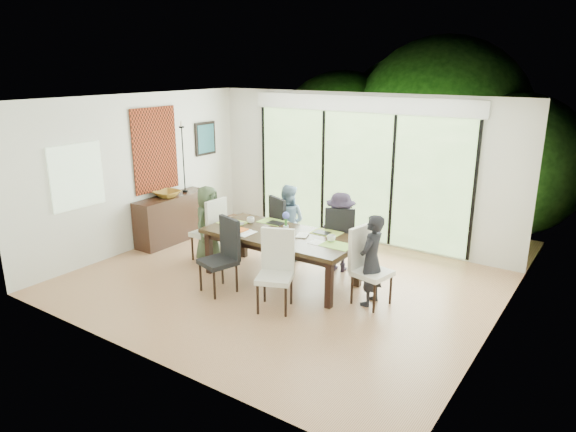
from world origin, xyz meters
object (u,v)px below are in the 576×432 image
Objects in this scene: chair_near_left at (218,256)px; chair_right_end at (372,267)px; laptop at (233,225)px; cup_c at (331,238)px; chair_near_right at (275,272)px; bowl at (167,194)px; vase at (286,229)px; person_far_left at (288,221)px; cup_b at (286,234)px; table_top at (281,235)px; person_far_right at (340,232)px; chair_left_end at (208,229)px; cup_a at (251,220)px; person_left_end at (208,223)px; sideboard at (173,218)px; chair_far_right at (341,237)px; chair_far_left at (288,226)px; person_right_end at (371,260)px.

chair_right_end is at bearing 39.40° from chair_near_left.
cup_c is (1.65, 0.20, 0.03)m from laptop.
bowl is (-3.20, 1.12, 0.37)m from chair_near_right.
person_far_left is at bearing 122.66° from vase.
laptop is at bearing 127.42° from chair_near_right.
cup_c is (0.65, 0.20, 0.00)m from cup_b.
table_top is 0.11m from vase.
cup_b is at bearing 52.68° from person_far_right.
vase is (1.55, 0.05, 0.26)m from chair_left_end.
cup_a reaches higher than table_top.
cup_a is at bearing 33.97° from laptop.
person_left_end is 2.19m from person_far_right.
cup_c is (1.50, -0.05, 0.00)m from cup_a.
chair_near_right is at bearing -107.19° from cup_c.
sideboard reaches higher than laptop.
person_far_right is at bearing 60.22° from chair_right_end.
chair_far_right is at bearing 114.60° from chair_left_end.
chair_far_right is 0.85× the size of person_far_right.
person_left_end reaches higher than chair_far_left.
chair_far_right is 3.32m from bowl.
person_far_right is at bearing 28.55° from cup_a.
chair_near_left is at bearing -65.27° from person_right_end.
chair_near_left is 2.16m from person_right_end.
chair_near_left is 1.00× the size of chair_near_right.
person_right_end is 1.25m from person_far_right.
chair_near_left is 9.17× the size of vase.
person_far_left is (0.00, -0.02, 0.09)m from chair_far_left.
chair_far_left reaches higher than laptop.
bowl is (-1.20, 0.25, 0.37)m from chair_left_end.
vase is 0.36× the size of laptop.
chair_right_end is at bearing 4.24° from cup_b.
cup_a is at bearing 14.50° from person_far_right.
vase is (-1.43, 0.05, 0.16)m from person_right_end.
cup_c is (2.28, 0.10, 0.15)m from person_left_end.
chair_far_left is 3.33× the size of laptop.
chair_right_end is 0.85× the size of person_left_end.
chair_near_left is (-0.05, -1.72, 0.00)m from chair_far_left.
person_left_end is 1.54m from vase.
person_far_left reaches higher than table_top.
chair_left_end reaches higher than laptop.
cup_c reaches higher than table_top.
person_far_left is at bearing -22.34° from chair_far_right.
person_far_right reaches higher than cup_b.
vase is 0.97× the size of cup_a.
chair_far_left is (-1.95, 0.85, 0.00)m from chair_right_end.
chair_far_right is 1.00× the size of chair_near_left.
chair_far_right is at bearing 29.25° from cup_a.
table_top is at bearing 97.01° from chair_near_right.
chair_far_left reaches higher than table_top.
person_far_right is at bearing 66.73° from cup_b.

